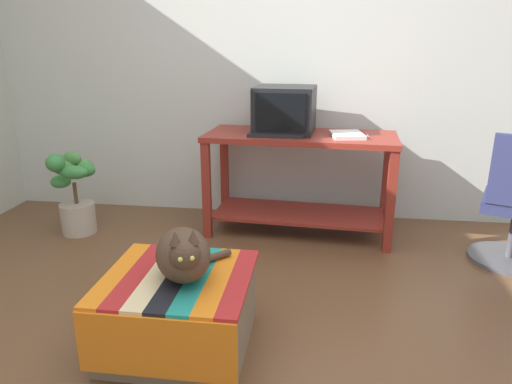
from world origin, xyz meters
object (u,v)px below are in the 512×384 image
object	(u,v)px
desk	(300,166)
book	(347,135)
keyboard	(276,135)
potted_plant	(74,194)
tv_monitor	(285,110)
ottoman_with_blanket	(179,311)
cat	(184,254)

from	to	relation	value
desk	book	world-z (taller)	book
keyboard	potted_plant	size ratio (longest dim) A/B	0.61
book	potted_plant	bearing A→B (deg)	176.25
desk	tv_monitor	distance (m)	0.44
potted_plant	desk	bearing A→B (deg)	8.46
keyboard	potted_plant	bearing A→B (deg)	-173.56
desk	book	distance (m)	0.43
desk	book	bearing A→B (deg)	-7.36
book	potted_plant	distance (m)	2.10
ottoman_with_blanket	cat	distance (m)	0.31
cat	potted_plant	size ratio (longest dim) A/B	0.72
desk	cat	xyz separation A→B (m)	(-0.45, -1.54, -0.03)
ottoman_with_blanket	cat	size ratio (longest dim) A/B	1.44
potted_plant	keyboard	bearing A→B (deg)	5.00
tv_monitor	ottoman_with_blanket	xyz separation A→B (m)	(-0.37, -1.59, -0.75)
ottoman_with_blanket	potted_plant	world-z (taller)	potted_plant
keyboard	desk	bearing A→B (deg)	36.17
tv_monitor	desk	bearing A→B (deg)	-19.76
desk	cat	size ratio (longest dim) A/B	3.01
ottoman_with_blanket	potted_plant	distance (m)	1.77
book	ottoman_with_blanket	world-z (taller)	book
tv_monitor	keyboard	size ratio (longest dim) A/B	1.16
tv_monitor	book	world-z (taller)	tv_monitor
keyboard	ottoman_with_blanket	distance (m)	1.57
desk	potted_plant	size ratio (longest dim) A/B	2.18
book	ottoman_with_blanket	size ratio (longest dim) A/B	0.40
desk	tv_monitor	world-z (taller)	tv_monitor
potted_plant	cat	bearing A→B (deg)	-45.96
desk	tv_monitor	bearing A→B (deg)	160.24
keyboard	cat	bearing A→B (deg)	-99.79
desk	ottoman_with_blanket	xyz separation A→B (m)	(-0.50, -1.54, -0.34)
desk	potted_plant	distance (m)	1.74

